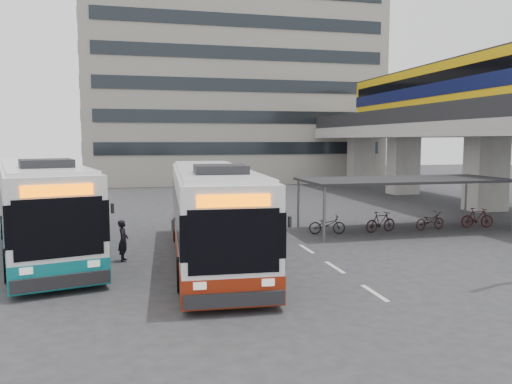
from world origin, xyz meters
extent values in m
plane|color=#28282B|center=(0.00, 0.00, 0.00)|extent=(120.00, 120.00, 0.00)
cube|color=gray|center=(17.00, 8.00, 2.30)|extent=(2.20, 1.60, 4.60)
cube|color=gray|center=(17.00, 18.00, 2.30)|extent=(2.20, 1.60, 4.60)
cube|color=gray|center=(17.00, 26.00, 2.30)|extent=(2.20, 1.60, 4.60)
cube|color=gray|center=(17.00, 12.00, 5.05)|extent=(8.00, 32.00, 0.90)
cube|color=black|center=(13.25, 12.00, 6.05)|extent=(0.35, 32.00, 1.10)
cube|color=black|center=(20.75, 12.00, 6.05)|extent=(0.35, 32.00, 1.10)
cube|color=#C6990B|center=(17.00, 14.07, 7.60)|extent=(2.90, 20.00, 3.90)
cube|color=#090F36|center=(17.00, 14.07, 7.80)|extent=(2.98, 20.02, 0.90)
cube|color=black|center=(17.00, 14.07, 8.60)|extent=(2.96, 19.20, 0.70)
cube|color=black|center=(17.00, 14.07, 9.55)|extent=(2.70, 19.60, 0.25)
cylinder|color=#595B60|center=(3.70, 4.80, 1.20)|extent=(0.12, 0.12, 2.40)
cylinder|color=#595B60|center=(13.30, 4.80, 1.20)|extent=(0.12, 0.12, 2.40)
cylinder|color=#595B60|center=(3.70, 1.20, 1.20)|extent=(0.12, 0.12, 2.40)
cube|color=black|center=(8.50, 3.00, 2.48)|extent=(10.00, 4.00, 0.12)
imported|color=black|center=(4.50, 3.00, 0.45)|extent=(1.71, 0.60, 0.90)
imported|color=black|center=(7.17, 3.00, 0.50)|extent=(1.66, 0.47, 1.00)
imported|color=black|center=(9.83, 3.00, 0.45)|extent=(1.71, 0.60, 0.90)
imported|color=black|center=(12.50, 3.00, 0.50)|extent=(1.66, 0.47, 1.00)
cube|color=gray|center=(6.00, 36.00, 12.50)|extent=(30.00, 15.00, 25.00)
cube|color=beige|center=(2.50, -6.00, 0.01)|extent=(0.15, 1.60, 0.01)
cube|color=beige|center=(2.50, -3.00, 0.01)|extent=(0.15, 1.60, 0.01)
cube|color=beige|center=(2.50, 0.00, 0.01)|extent=(0.15, 1.60, 0.01)
cube|color=white|center=(-1.46, -0.72, 1.87)|extent=(3.27, 12.43, 2.82)
cube|color=maroon|center=(-1.46, -0.72, 0.56)|extent=(3.31, 12.48, 0.77)
cube|color=black|center=(-1.46, -0.72, 2.00)|extent=(3.33, 12.46, 1.18)
cube|color=#FA6600|center=(-1.79, -6.87, 2.92)|extent=(1.83, 0.18, 0.31)
cube|color=black|center=(-1.63, -3.79, 3.51)|extent=(1.66, 1.72, 0.29)
cylinder|color=black|center=(-2.90, -4.59, 0.51)|extent=(0.36, 1.04, 1.03)
cylinder|color=black|center=(-0.05, 2.66, 0.51)|extent=(0.36, 1.04, 1.03)
cube|color=white|center=(-7.84, 1.94, 1.94)|extent=(5.76, 13.00, 2.92)
cube|color=#0D6F76|center=(-7.84, 1.94, 0.58)|extent=(5.81, 13.05, 0.80)
cube|color=black|center=(-7.84, 1.94, 2.07)|extent=(5.83, 13.03, 1.22)
cube|color=#FA6600|center=(-6.26, -4.22, 3.02)|extent=(1.85, 0.55, 0.32)
cube|color=black|center=(-7.05, -1.14, 3.63)|extent=(1.99, 2.04, 0.30)
cylinder|color=black|center=(-8.06, -2.32, 0.53)|extent=(0.57, 1.11, 1.06)
cylinder|color=black|center=(-7.48, 5.71, 0.53)|extent=(0.57, 1.11, 1.06)
imported|color=black|center=(-4.67, -0.34, 0.76)|extent=(0.41, 0.58, 1.52)
camera|label=1|loc=(-4.06, -18.87, 4.42)|focal=35.00mm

